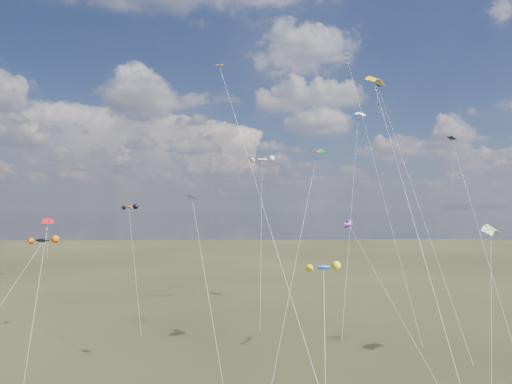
{
  "coord_description": "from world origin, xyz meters",
  "views": [
    {
      "loc": [
        -1.77,
        -39.53,
        17.09
      ],
      "look_at": [
        0.0,
        18.0,
        19.0
      ],
      "focal_mm": 32.0,
      "sensor_mm": 36.0,
      "label": 1
    }
  ],
  "objects": [
    {
      "name": "diamond_red_low",
      "position": [
        -21.63,
        7.55,
        13.26
      ],
      "size": [
        2.12,
        9.06,
        15.89
      ],
      "color": "red",
      "rests_on": "ground"
    },
    {
      "name": "diamond_black_mid",
      "position": [
        -5.66,
        3.67,
        13.13
      ],
      "size": [
        4.62,
        10.92,
        18.29
      ],
      "color": "black",
      "rests_on": "ground"
    },
    {
      "name": "parafoil_tricolor",
      "position": [
        6.69,
        12.4,
        23.46
      ],
      "size": [
        7.47,
        13.75,
        24.16
      ],
      "color": "yellow",
      "rests_on": "ground"
    },
    {
      "name": "novelty_blue_yellow",
      "position": [
        4.01,
        -7.32,
        12.73
      ],
      "size": [
        2.89,
        11.3,
        13.22
      ],
      "color": "#1D46B4",
      "rests_on": "ground"
    },
    {
      "name": "parafoil_striped",
      "position": [
        25.13,
        8.99,
        14.84
      ],
      "size": [
        6.18,
        9.48,
        15.64
      ],
      "color": "yellow",
      "rests_on": "ground"
    },
    {
      "name": "diamond_orange_center",
      "position": [
        -1.17,
        0.42,
        21.24
      ],
      "size": [
        9.38,
        24.01,
        32.36
      ],
      "color": "#DA6301",
      "rests_on": "ground"
    },
    {
      "name": "novelty_white_purple",
      "position": [
        10.33,
        11.49,
        15.14
      ],
      "size": [
        6.48,
        13.84,
        15.64
      ],
      "color": "white",
      "rests_on": "ground"
    },
    {
      "name": "novelty_black_orange",
      "position": [
        -28.57,
        22.75,
        12.61
      ],
      "size": [
        6.66,
        9.84,
        13.24
      ],
      "color": "black",
      "rests_on": "ground"
    },
    {
      "name": "diamond_black_high",
      "position": [
        20.55,
        31.77,
        31.92
      ],
      "size": [
        3.24,
        25.35,
        37.2
      ],
      "color": "black",
      "rests_on": "ground"
    },
    {
      "name": "novelty_redwhite_stripe",
      "position": [
        1.6,
        36.74,
        25.01
      ],
      "size": [
        3.62,
        14.28,
        25.68
      ],
      "color": "#E93F26",
      "rests_on": "ground"
    },
    {
      "name": "parafoil_blue_white",
      "position": [
        17.25,
        34.3,
        32.35
      ],
      "size": [
        7.94,
        17.58,
        33.16
      ],
      "color": "blue",
      "rests_on": "ground"
    },
    {
      "name": "parafoil_yellow",
      "position": [
        12.16,
        7.14,
        30.41
      ],
      "size": [
        2.93,
        27.63,
        31.23
      ],
      "color": "#DEA309",
      "rests_on": "ground"
    },
    {
      "name": "diamond_navy_right",
      "position": [
        22.86,
        12.34,
        21.24
      ],
      "size": [
        1.02,
        14.44,
        25.38
      ],
      "color": "#111D4C",
      "rests_on": "ground"
    },
    {
      "name": "diamond_navy_tall",
      "position": [
        16.68,
        35.64,
        37.34
      ],
      "size": [
        4.3,
        23.56,
        43.5
      ],
      "color": "#091249",
      "rests_on": "ground"
    },
    {
      "name": "novelty_orange_black",
      "position": [
        -20.12,
        35.04,
        17.02
      ],
      "size": [
        6.71,
        14.87,
        17.57
      ],
      "color": "#D0430F",
      "rests_on": "ground"
    }
  ]
}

